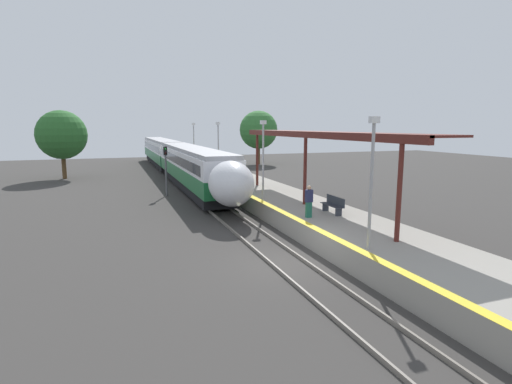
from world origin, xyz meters
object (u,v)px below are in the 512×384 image
(platform_bench, at_px, (333,204))
(lamppost_farthest, at_px, (194,141))
(railway_signal, at_px, (166,165))
(lamppost_mid, at_px, (263,154))
(lamppost_far, at_px, (218,146))
(train, at_px, (175,157))
(person_waiting, at_px, (309,201))
(lamppost_near, at_px, (372,174))

(platform_bench, height_order, lamppost_farthest, lamppost_farthest)
(railway_signal, relative_size, lamppost_farthest, 0.81)
(lamppost_mid, xyz_separation_m, lamppost_far, (0.00, 11.06, 0.00))
(train, distance_m, platform_bench, 26.82)
(platform_bench, xyz_separation_m, lamppost_mid, (-2.00, 5.18, 2.35))
(train, height_order, lamppost_farthest, lamppost_farthest)
(lamppost_mid, bearing_deg, person_waiting, -86.86)
(lamppost_near, xyz_separation_m, lamppost_far, (0.00, 22.13, 0.00))
(lamppost_mid, bearing_deg, railway_signal, 117.74)
(platform_bench, height_order, railway_signal, railway_signal)
(train, relative_size, lamppost_farthest, 9.77)
(railway_signal, relative_size, lamppost_mid, 0.81)
(train, relative_size, platform_bench, 26.96)
(lamppost_far, bearing_deg, person_waiting, -88.94)
(railway_signal, relative_size, lamppost_near, 0.81)
(person_waiting, bearing_deg, lamppost_farthest, 90.64)
(lamppost_far, bearing_deg, lamppost_near, -90.00)
(platform_bench, bearing_deg, lamppost_far, 97.00)
(train, xyz_separation_m, lamppost_farthest, (2.32, 0.84, 1.70))
(platform_bench, relative_size, lamppost_farthest, 0.36)
(person_waiting, relative_size, lamppost_mid, 0.33)
(platform_bench, bearing_deg, lamppost_farthest, 94.18)
(train, bearing_deg, lamppost_farthest, 20.04)
(person_waiting, height_order, lamppost_far, lamppost_far)
(lamppost_mid, distance_m, lamppost_far, 11.06)
(lamppost_near, bearing_deg, railway_signal, 103.41)
(lamppost_far, bearing_deg, train, 102.77)
(person_waiting, bearing_deg, train, 95.57)
(lamppost_near, bearing_deg, train, 94.09)
(train, distance_m, lamppost_far, 10.62)
(person_waiting, height_order, lamppost_farthest, lamppost_farthest)
(lamppost_far, bearing_deg, lamppost_mid, -90.00)
(lamppost_mid, relative_size, lamppost_far, 1.00)
(train, xyz_separation_m, lamppost_near, (2.32, -32.35, 1.70))
(person_waiting, xyz_separation_m, lamppost_farthest, (-0.31, 27.76, 1.99))
(lamppost_near, distance_m, lamppost_mid, 11.06)
(lamppost_near, xyz_separation_m, lamppost_mid, (0.00, 11.06, 0.00))
(lamppost_farthest, bearing_deg, person_waiting, -89.36)
(person_waiting, height_order, lamppost_mid, lamppost_mid)
(lamppost_farthest, bearing_deg, railway_signal, -110.45)
(railway_signal, height_order, lamppost_far, lamppost_far)
(train, xyz_separation_m, railway_signal, (-2.51, -12.10, 0.30))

